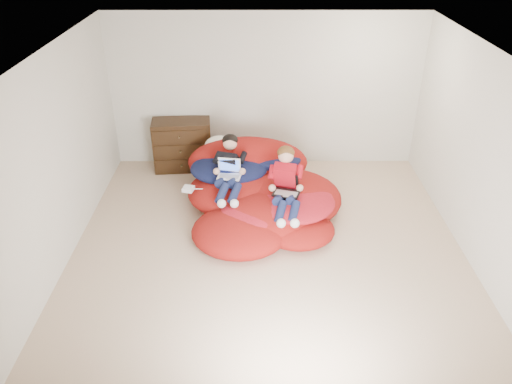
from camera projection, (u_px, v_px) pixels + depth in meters
name	position (u px, v px, depth m)	size (l,w,h in m)	color
room_shell	(268.00, 233.00, 6.38)	(5.10, 5.10, 2.77)	tan
dresser	(182.00, 145.00, 8.22)	(0.98, 0.57, 0.84)	black
beanbag_pile	(260.00, 194.00, 7.14)	(2.28, 2.48, 0.88)	#A31612
cream_pillow	(220.00, 145.00, 7.73)	(0.48, 0.31, 0.31)	white
older_boy	(230.00, 166.00, 7.04)	(0.41, 1.11, 0.65)	black
younger_boy	(286.00, 181.00, 6.68)	(0.39, 1.00, 0.75)	#B7101C
laptop_white	(229.00, 171.00, 6.97)	(0.35, 0.30, 0.24)	white
laptop_black	(286.00, 187.00, 6.70)	(0.41, 0.45, 0.24)	black
power_adapter	(188.00, 189.00, 6.95)	(0.14, 0.14, 0.05)	white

